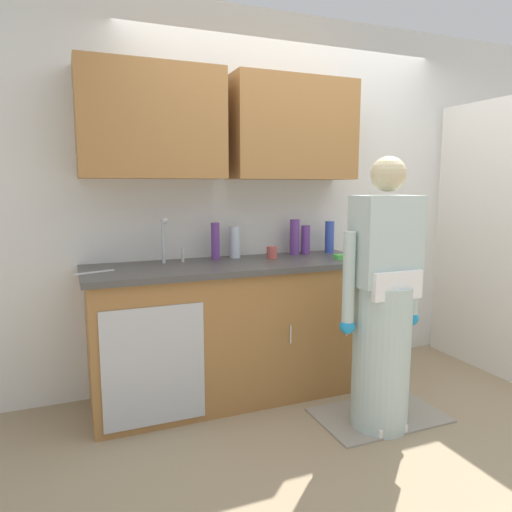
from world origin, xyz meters
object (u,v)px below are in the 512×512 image
bottle_dish_liquid (215,241)px  sink (174,268)px  sponge (342,257)px  bottle_soap (329,237)px  person_at_sink (383,316)px  knife_on_counter (95,272)px  bottle_water_short (305,240)px  bottle_cleaner_spray (294,237)px  cup_by_sink (272,253)px  bottle_water_tall (235,242)px

bottle_dish_liquid → sink: bearing=-153.1°
sink → sponge: 1.18m
bottle_soap → sponge: bearing=-103.5°
person_at_sink → knife_on_counter: size_ratio=6.75×
bottle_water_short → bottle_soap: bearing=-6.5°
sink → person_at_sink: person_at_sink is taller
bottle_cleaner_spray → bottle_soap: bearing=-1.6°
bottle_cleaner_spray → knife_on_counter: size_ratio=1.11×
bottle_soap → sponge: bottle_soap is taller
bottle_water_short → cup_by_sink: (-0.34, -0.13, -0.06)m
bottle_water_tall → person_at_sink: bearing=-58.2°
bottle_cleaner_spray → bottle_dish_liquid: 0.62m
bottle_dish_liquid → cup_by_sink: bottle_dish_liquid is taller
person_at_sink → cup_by_sink: (-0.36, 0.81, 0.29)m
person_at_sink → bottle_cleaner_spray: (-0.12, 0.92, 0.38)m
person_at_sink → sponge: person_at_sink is taller
bottle_dish_liquid → sponge: 0.91m
person_at_sink → sponge: 0.68m
sink → sponge: bearing=-6.7°
person_at_sink → bottle_soap: (0.18, 0.92, 0.37)m
bottle_cleaner_spray → bottle_dish_liquid: size_ratio=1.03×
person_at_sink → bottle_soap: 1.00m
bottle_water_short → bottle_cleaner_spray: bottle_cleaner_spray is taller
bottle_dish_liquid → cup_by_sink: size_ratio=2.96×
bottle_cleaner_spray → bottle_dish_liquid: bearing=-179.8°
bottle_dish_liquid → sponge: size_ratio=2.35×
sink → bottle_water_short: size_ratio=2.32×
bottle_cleaner_spray → bottle_dish_liquid: (-0.62, -0.00, -0.00)m
cup_by_sink → sponge: bearing=-22.6°
sink → cup_by_sink: bearing=4.3°
bottle_soap → bottle_water_short: bearing=173.5°
person_at_sink → sink: bearing=144.9°
bottle_soap → bottle_dish_liquid: size_ratio=0.94×
bottle_cleaner_spray → knife_on_counter: bearing=-171.5°
sink → bottle_water_short: 1.07m
cup_by_sink → sink: bearing=-175.7°
bottle_dish_liquid → knife_on_counter: bearing=-165.5°
bottle_water_tall → sponge: (0.69, -0.33, -0.10)m
bottle_water_short → bottle_water_tall: (-0.57, 0.01, 0.01)m
sink → person_at_sink: bearing=-35.1°
sink → bottle_dish_liquid: 0.40m
bottle_water_short → bottle_water_tall: bottle_water_tall is taller
bottle_soap → sponge: (-0.07, -0.30, -0.11)m
bottle_water_short → bottle_water_tall: 0.57m
bottle_dish_liquid → knife_on_counter: size_ratio=1.08×
sink → sponge: (1.18, -0.14, 0.03)m
bottle_water_tall → sink: bearing=-158.2°
bottle_water_short → sponge: bottle_water_short is taller
person_at_sink → bottle_water_tall: size_ratio=7.10×
bottle_water_tall → bottle_cleaner_spray: bottle_cleaner_spray is taller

